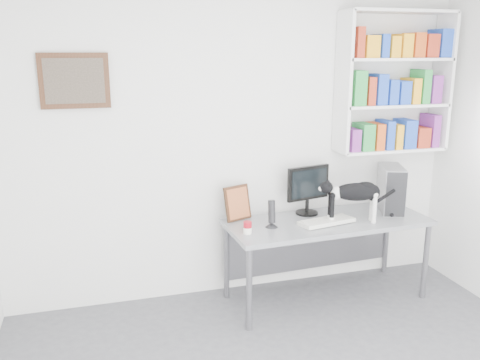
# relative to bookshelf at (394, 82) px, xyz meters

# --- Properties ---
(room) EXTENTS (4.01, 4.01, 2.70)m
(room) POSITION_rel_bookshelf_xyz_m (-1.40, -1.85, -0.50)
(room) COLOR #5C5C61
(room) RESTS_ON ground
(bookshelf) EXTENTS (1.03, 0.28, 1.24)m
(bookshelf) POSITION_rel_bookshelf_xyz_m (0.00, 0.00, 0.00)
(bookshelf) COLOR white
(bookshelf) RESTS_ON room
(wall_art) EXTENTS (0.52, 0.04, 0.42)m
(wall_art) POSITION_rel_bookshelf_xyz_m (-2.70, 0.12, 0.05)
(wall_art) COLOR #492617
(wall_art) RESTS_ON room
(desk) EXTENTS (1.77, 0.77, 0.72)m
(desk) POSITION_rel_bookshelf_xyz_m (-0.72, -0.26, -1.49)
(desk) COLOR gray
(desk) RESTS_ON room
(monitor) EXTENTS (0.45, 0.28, 0.44)m
(monitor) POSITION_rel_bookshelf_xyz_m (-0.82, -0.06, -0.91)
(monitor) COLOR black
(monitor) RESTS_ON desk
(keyboard) EXTENTS (0.50, 0.27, 0.04)m
(keyboard) POSITION_rel_bookshelf_xyz_m (-0.77, -0.34, -1.11)
(keyboard) COLOR silver
(keyboard) RESTS_ON desk
(pc_tower) EXTENTS (0.31, 0.44, 0.41)m
(pc_tower) POSITION_rel_bookshelf_xyz_m (-0.06, -0.16, -0.93)
(pc_tower) COLOR #A6A7AB
(pc_tower) RESTS_ON desk
(speaker) EXTENTS (0.11, 0.11, 0.24)m
(speaker) POSITION_rel_bookshelf_xyz_m (-1.24, -0.30, -1.01)
(speaker) COLOR black
(speaker) RESTS_ON desk
(leaning_print) EXTENTS (0.27, 0.18, 0.31)m
(leaning_print) POSITION_rel_bookshelf_xyz_m (-1.45, -0.04, -0.97)
(leaning_print) COLOR #492617
(leaning_print) RESTS_ON desk
(soup_can) EXTENTS (0.09, 0.09, 0.10)m
(soup_can) POSITION_rel_bookshelf_xyz_m (-1.47, -0.39, -1.08)
(soup_can) COLOR maroon
(soup_can) RESTS_ON desk
(cat) EXTENTS (0.60, 0.28, 0.36)m
(cat) POSITION_rel_bookshelf_xyz_m (-0.54, -0.37, -0.95)
(cat) COLOR black
(cat) RESTS_ON desk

